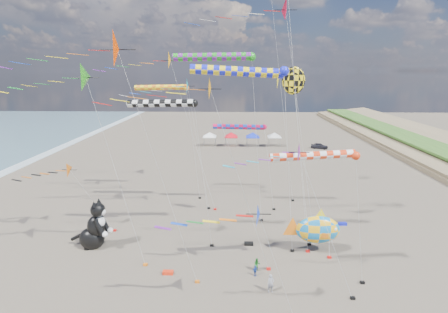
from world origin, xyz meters
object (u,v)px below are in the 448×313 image
Objects in this scene: parked_car at (319,146)px; child_green at (257,265)px; child_blue at (255,271)px; person_adult at (271,283)px; cat_inflatable at (93,223)px; fish_inflatable at (317,229)px.

child_green is at bearing -179.52° from parked_car.
child_blue is at bearing -179.47° from parked_car.
person_adult is 1.27× the size of child_green.
person_adult reaches higher than child_green.
person_adult is at bearing -11.42° from cat_inflatable.
cat_inflatable is 57.03m from parked_car.
cat_inflatable reaches higher than parked_car.
child_blue is (-1.10, 2.23, -0.28)m from person_adult.
fish_inflatable is at bearing 9.43° from cat_inflatable.
person_adult is 3.12m from child_green.
cat_inflatable reaches higher than fish_inflatable.
cat_inflatable is 1.36× the size of parked_car.
child_blue is (15.64, -4.60, -2.06)m from cat_inflatable.
cat_inflatable is at bearing 154.55° from child_green.
cat_inflatable is 16.43m from child_green.
parked_car reaches higher than child_green.
child_blue is (-6.10, -4.09, -1.95)m from fish_inflatable.
cat_inflatable is 3.32× the size of person_adult.
child_green is 1.25× the size of child_blue.
fish_inflatable reaches higher than child_green.
child_green is (-5.89, -3.33, -1.83)m from fish_inflatable.
cat_inflatable is 5.26× the size of child_blue.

